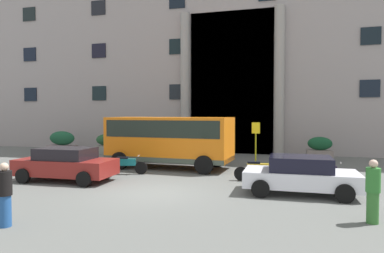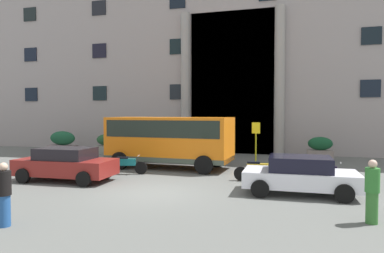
{
  "view_description": "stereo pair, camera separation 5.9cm",
  "coord_description": "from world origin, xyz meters",
  "px_view_note": "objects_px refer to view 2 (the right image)",
  "views": [
    {
      "loc": [
        4.62,
        -11.56,
        2.88
      ],
      "look_at": [
        0.02,
        5.15,
        2.22
      ],
      "focal_mm": 32.09,
      "sensor_mm": 36.0,
      "label": 1
    },
    {
      "loc": [
        4.68,
        -11.54,
        2.88
      ],
      "look_at": [
        0.02,
        5.15,
        2.22
      ],
      "focal_mm": 32.09,
      "sensor_mm": 36.0,
      "label": 2
    }
  ],
  "objects_px": {
    "motorcycle_near_kerb": "(257,170)",
    "bus_stop_sign": "(256,139)",
    "orange_minibus": "(170,138)",
    "pedestrian_man_crossing": "(4,194)",
    "parked_sedan_far": "(66,164)",
    "hedge_planter_far_west": "(107,144)",
    "hedge_planter_entrance_left": "(63,142)",
    "parked_compact_extra": "(300,175)",
    "hedge_planter_east": "(166,145)",
    "hedge_planter_entrance_right": "(320,149)",
    "motorcycle_far_end": "(125,165)",
    "scooter_by_planter": "(324,172)",
    "pedestrian_woman_with_bag": "(372,191)"
  },
  "relations": [
    {
      "from": "hedge_planter_east",
      "to": "pedestrian_man_crossing",
      "type": "distance_m",
      "value": 15.25
    },
    {
      "from": "bus_stop_sign",
      "to": "scooter_by_planter",
      "type": "distance_m",
      "value": 5.17
    },
    {
      "from": "hedge_planter_far_west",
      "to": "pedestrian_woman_with_bag",
      "type": "distance_m",
      "value": 19.21
    },
    {
      "from": "parked_compact_extra",
      "to": "motorcycle_near_kerb",
      "type": "xyz_separation_m",
      "value": [
        -1.69,
        2.03,
        -0.24
      ]
    },
    {
      "from": "hedge_planter_east",
      "to": "bus_stop_sign",
      "type": "bearing_deg",
      "value": -27.27
    },
    {
      "from": "bus_stop_sign",
      "to": "hedge_planter_far_west",
      "type": "distance_m",
      "value": 11.39
    },
    {
      "from": "motorcycle_near_kerb",
      "to": "hedge_planter_far_west",
      "type": "bearing_deg",
      "value": 135.29
    },
    {
      "from": "bus_stop_sign",
      "to": "motorcycle_near_kerb",
      "type": "xyz_separation_m",
      "value": [
        0.41,
        -4.16,
        -1.03
      ]
    },
    {
      "from": "motorcycle_near_kerb",
      "to": "bus_stop_sign",
      "type": "bearing_deg",
      "value": 84.08
    },
    {
      "from": "hedge_planter_far_west",
      "to": "scooter_by_planter",
      "type": "height_order",
      "value": "hedge_planter_far_west"
    },
    {
      "from": "hedge_planter_east",
      "to": "pedestrian_woman_with_bag",
      "type": "distance_m",
      "value": 16.09
    },
    {
      "from": "pedestrian_woman_with_bag",
      "to": "hedge_planter_entrance_left",
      "type": "bearing_deg",
      "value": 3.66
    },
    {
      "from": "hedge_planter_east",
      "to": "pedestrian_man_crossing",
      "type": "height_order",
      "value": "pedestrian_man_crossing"
    },
    {
      "from": "orange_minibus",
      "to": "hedge_planter_far_west",
      "type": "relative_size",
      "value": 3.81
    },
    {
      "from": "motorcycle_near_kerb",
      "to": "pedestrian_woman_with_bag",
      "type": "xyz_separation_m",
      "value": [
        3.39,
        -4.97,
        0.39
      ]
    },
    {
      "from": "hedge_planter_far_west",
      "to": "scooter_by_planter",
      "type": "bearing_deg",
      "value": -27.22
    },
    {
      "from": "motorcycle_far_end",
      "to": "pedestrian_man_crossing",
      "type": "bearing_deg",
      "value": -101.86
    },
    {
      "from": "hedge_planter_east",
      "to": "hedge_planter_far_west",
      "type": "distance_m",
      "value": 4.49
    },
    {
      "from": "bus_stop_sign",
      "to": "scooter_by_planter",
      "type": "xyz_separation_m",
      "value": [
        3.13,
        -3.98,
        -1.03
      ]
    },
    {
      "from": "hedge_planter_far_west",
      "to": "hedge_planter_entrance_right",
      "type": "distance_m",
      "value": 14.5
    },
    {
      "from": "parked_sedan_far",
      "to": "motorcycle_far_end",
      "type": "distance_m",
      "value": 2.76
    },
    {
      "from": "bus_stop_sign",
      "to": "hedge_planter_far_west",
      "type": "xyz_separation_m",
      "value": [
        -10.9,
        3.24,
        -0.81
      ]
    },
    {
      "from": "parked_compact_extra",
      "to": "motorcycle_far_end",
      "type": "xyz_separation_m",
      "value": [
        -7.83,
        1.98,
        -0.24
      ]
    },
    {
      "from": "bus_stop_sign",
      "to": "parked_sedan_far",
      "type": "distance_m",
      "value": 9.83
    },
    {
      "from": "motorcycle_far_end",
      "to": "pedestrian_woman_with_bag",
      "type": "xyz_separation_m",
      "value": [
        9.54,
        -4.92,
        0.39
      ]
    },
    {
      "from": "bus_stop_sign",
      "to": "parked_sedan_far",
      "type": "xyz_separation_m",
      "value": [
        -7.46,
        -6.36,
        -0.76
      ]
    },
    {
      "from": "hedge_planter_far_west",
      "to": "parked_compact_extra",
      "type": "xyz_separation_m",
      "value": [
        13.0,
        -9.43,
        0.02
      ]
    },
    {
      "from": "motorcycle_near_kerb",
      "to": "orange_minibus",
      "type": "bearing_deg",
      "value": 142.92
    },
    {
      "from": "hedge_planter_east",
      "to": "hedge_planter_entrance_right",
      "type": "bearing_deg",
      "value": 0.21
    },
    {
      "from": "hedge_planter_entrance_left",
      "to": "motorcycle_near_kerb",
      "type": "bearing_deg",
      "value": -25.29
    },
    {
      "from": "orange_minibus",
      "to": "pedestrian_man_crossing",
      "type": "bearing_deg",
      "value": -91.88
    },
    {
      "from": "hedge_planter_entrance_left",
      "to": "pedestrian_man_crossing",
      "type": "xyz_separation_m",
      "value": [
        9.07,
        -14.72,
        0.06
      ]
    },
    {
      "from": "hedge_planter_east",
      "to": "hedge_planter_far_west",
      "type": "relative_size",
      "value": 0.94
    },
    {
      "from": "hedge_planter_entrance_right",
      "to": "parked_compact_extra",
      "type": "distance_m",
      "value": 9.65
    },
    {
      "from": "parked_compact_extra",
      "to": "motorcycle_far_end",
      "type": "bearing_deg",
      "value": 165.65
    },
    {
      "from": "parked_compact_extra",
      "to": "scooter_by_planter",
      "type": "height_order",
      "value": "parked_compact_extra"
    },
    {
      "from": "motorcycle_far_end",
      "to": "pedestrian_woman_with_bag",
      "type": "relative_size",
      "value": 1.16
    },
    {
      "from": "motorcycle_near_kerb",
      "to": "parked_sedan_far",
      "type": "bearing_deg",
      "value": -175.88
    },
    {
      "from": "hedge_planter_far_west",
      "to": "parked_sedan_far",
      "type": "xyz_separation_m",
      "value": [
        3.44,
        -9.59,
        0.06
      ]
    },
    {
      "from": "scooter_by_planter",
      "to": "motorcycle_near_kerb",
      "type": "xyz_separation_m",
      "value": [
        -2.72,
        -0.18,
        0.0
      ]
    },
    {
      "from": "bus_stop_sign",
      "to": "parked_sedan_far",
      "type": "relative_size",
      "value": 0.57
    },
    {
      "from": "bus_stop_sign",
      "to": "parked_compact_extra",
      "type": "distance_m",
      "value": 6.59
    },
    {
      "from": "orange_minibus",
      "to": "bus_stop_sign",
      "type": "bearing_deg",
      "value": 27.29
    },
    {
      "from": "bus_stop_sign",
      "to": "hedge_planter_entrance_right",
      "type": "relative_size",
      "value": 1.58
    },
    {
      "from": "parked_compact_extra",
      "to": "motorcycle_far_end",
      "type": "height_order",
      "value": "parked_compact_extra"
    },
    {
      "from": "bus_stop_sign",
      "to": "hedge_planter_far_west",
      "type": "height_order",
      "value": "bus_stop_sign"
    },
    {
      "from": "motorcycle_near_kerb",
      "to": "hedge_planter_entrance_left",
      "type": "bearing_deg",
      "value": 143.2
    },
    {
      "from": "hedge_planter_east",
      "to": "motorcycle_far_end",
      "type": "height_order",
      "value": "hedge_planter_east"
    },
    {
      "from": "parked_compact_extra",
      "to": "scooter_by_planter",
      "type": "bearing_deg",
      "value": 64.88
    },
    {
      "from": "bus_stop_sign",
      "to": "parked_compact_extra",
      "type": "height_order",
      "value": "bus_stop_sign"
    }
  ]
}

